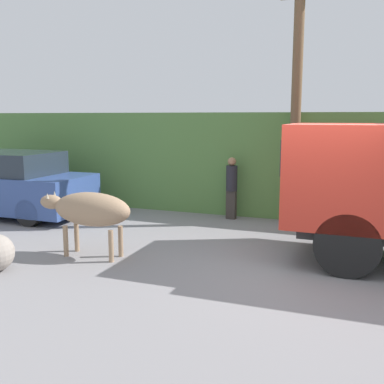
{
  "coord_description": "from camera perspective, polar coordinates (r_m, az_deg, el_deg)",
  "views": [
    {
      "loc": [
        0.74,
        -7.44,
        2.58
      ],
      "look_at": [
        -2.12,
        0.25,
        1.2
      ],
      "focal_mm": 42.0,
      "sensor_mm": 36.0,
      "label": 1
    }
  ],
  "objects": [
    {
      "name": "ground_plane",
      "position": [
        7.91,
        14.09,
        -9.78
      ],
      "size": [
        60.0,
        60.0,
        0.0
      ],
      "primitive_type": "plane",
      "color": "gray"
    },
    {
      "name": "hillside_embankment",
      "position": [
        14.51,
        17.42,
        4.24
      ],
      "size": [
        32.0,
        6.52,
        2.68
      ],
      "color": "#568442",
      "rests_on": "ground_plane"
    },
    {
      "name": "brown_cow",
      "position": [
        8.48,
        -12.85,
        -2.22
      ],
      "size": [
        1.91,
        0.63,
        1.21
      ],
      "rotation": [
        0.0,
        0.0,
        -0.02
      ],
      "color": "#9E7F60",
      "rests_on": "ground_plane"
    },
    {
      "name": "parked_suv",
      "position": [
        12.77,
        -22.53,
        0.86
      ],
      "size": [
        4.58,
        1.88,
        1.67
      ],
      "rotation": [
        0.0,
        0.0,
        -0.03
      ],
      "color": "#334C8C",
      "rests_on": "ground_plane"
    },
    {
      "name": "pedestrian_on_hill",
      "position": [
        11.36,
        5.05,
        0.91
      ],
      "size": [
        0.3,
        0.3,
        1.57
      ],
      "rotation": [
        0.0,
        0.0,
        3.06
      ],
      "color": "#38332D",
      "rests_on": "ground_plane"
    },
    {
      "name": "utility_pole",
      "position": [
        11.02,
        13.12,
        12.08
      ],
      "size": [
        0.9,
        0.24,
        6.0
      ],
      "color": "brown",
      "rests_on": "ground_plane"
    }
  ]
}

